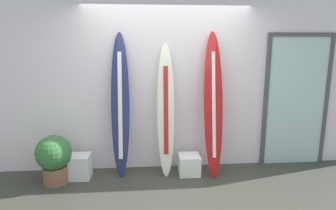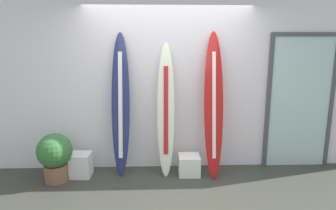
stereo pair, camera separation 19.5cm
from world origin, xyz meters
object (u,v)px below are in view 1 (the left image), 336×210
Objects in this scene: surfboard_navy at (120,106)px; surfboard_ivory at (166,111)px; glass_door at (296,98)px; potted_plant at (54,157)px; surfboard_crimson at (213,105)px; display_block_left at (80,166)px; display_block_center at (189,165)px.

surfboard_navy reaches higher than surfboard_ivory.
glass_door is (2.78, 0.19, 0.03)m from surfboard_navy.
surfboard_crimson is at bearing 4.68° from potted_plant.
surfboard_navy is at bearing 9.72° from display_block_left.
glass_door is at bearing 4.93° from display_block_left.
display_block_center is at bearing -6.03° from surfboard_navy.
display_block_left is 3.52m from glass_door.
surfboard_ivory is at bearing 8.54° from potted_plant.
surfboard_ivory is at bearing 166.68° from display_block_center.
surfboard_crimson is 0.98m from display_block_center.
surfboard_navy is at bearing 15.93° from potted_plant.
display_block_left is at bearing 26.74° from potted_plant.
surfboard_ivory is 0.92× the size of surfboard_crimson.
surfboard_crimson is 6.08× the size of display_block_left.
surfboard_crimson is (1.37, -0.08, 0.01)m from surfboard_navy.
surfboard_navy is 6.57× the size of display_block_center.
surfboard_navy is 0.67m from surfboard_ivory.
surfboard_crimson is (0.70, -0.05, 0.10)m from surfboard_ivory.
surfboard_crimson reaches higher than display_block_left.
display_block_center is at bearing -13.32° from surfboard_ivory.
surfboard_navy is at bearing -176.12° from glass_door.
glass_door is 2.99× the size of potted_plant.
surfboard_ivory is 0.93× the size of glass_door.
potted_plant is at bearing -171.46° from surfboard_ivory.
glass_door reaches higher than display_block_left.
display_block_center is at bearing -174.81° from surfboard_crimson.
glass_door is at bearing 9.52° from display_block_center.
surfboard_ivory is 2.78× the size of potted_plant.
glass_door is at bearing 6.95° from potted_plant.
surfboard_crimson reaches higher than potted_plant.
surfboard_crimson reaches higher than display_block_center.
surfboard_navy reaches higher than glass_door.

